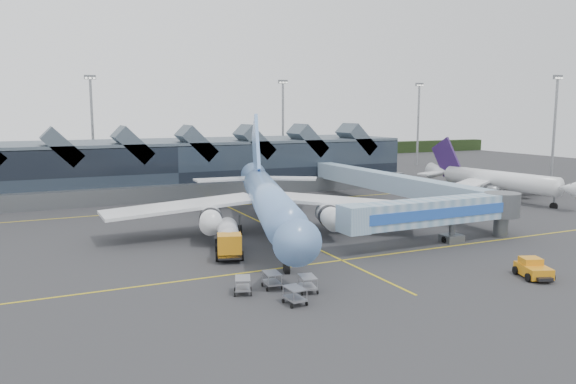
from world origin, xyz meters
name	(u,v)px	position (x,y,z in m)	size (l,w,h in m)	color
ground	(306,243)	(0.00, 0.00, 0.00)	(260.00, 260.00, 0.00)	#262628
taxi_stripes	(271,227)	(0.00, 10.00, 0.01)	(120.00, 60.00, 0.01)	gold
tree_line_far	(134,156)	(0.00, 110.00, 2.00)	(260.00, 4.00, 4.00)	black
terminal	(166,166)	(-5.07, 47.35, 4.88)	(90.00, 22.25, 12.52)	black
light_masts	(264,122)	(21.00, 62.80, 12.49)	(132.40, 42.56, 22.45)	gray
main_airliner	(268,198)	(-1.86, 6.72, 4.36)	(38.42, 45.21, 14.84)	#6D9EDE
regional_jet	(494,180)	(43.98, 15.69, 3.30)	(27.60, 30.29, 10.39)	white
jet_bridge	(446,212)	(14.45, -6.43, 3.63)	(24.40, 4.21, 5.32)	#6C95B4
fuel_truck	(228,237)	(-9.40, -0.41, 1.78)	(4.85, 9.45, 3.18)	black
pushback_tug	(533,269)	(12.69, -20.40, 0.77)	(3.34, 4.23, 1.71)	orange
baggage_carts	(279,285)	(-10.04, -14.95, 0.76)	(6.80, 6.52, 1.36)	gray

